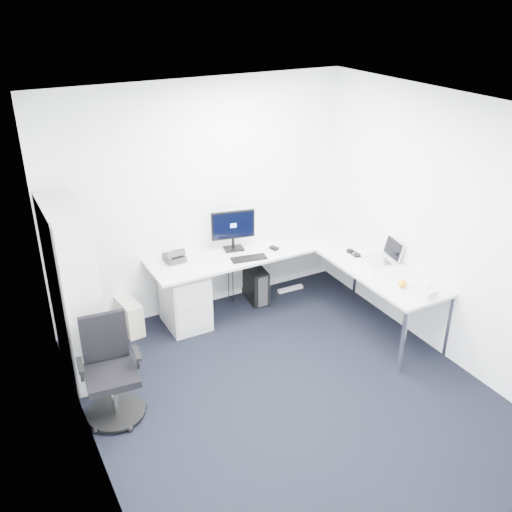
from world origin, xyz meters
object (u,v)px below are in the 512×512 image
bookshelf (74,292)px  task_chair (111,373)px  l_desk (272,289)px  monitor (233,230)px  laptop (377,251)px

bookshelf → task_chair: bearing=-84.7°
l_desk → monitor: monitor is taller
l_desk → bookshelf: size_ratio=1.45×
monitor → laptop: (1.27, -1.03, -0.12)m
laptop → l_desk: bearing=160.1°
task_chair → monitor: monitor is taller
l_desk → task_chair: 2.25m
l_desk → laptop: size_ratio=7.51×
task_chair → laptop: bearing=10.3°
task_chair → monitor: size_ratio=1.90×
l_desk → task_chair: (-2.09, -0.81, 0.10)m
l_desk → task_chair: size_ratio=2.69×
monitor → l_desk: bearing=-47.7°
monitor → laptop: size_ratio=1.47×
task_chair → laptop: size_ratio=2.79×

